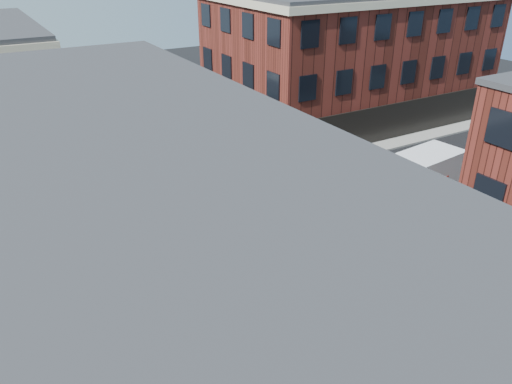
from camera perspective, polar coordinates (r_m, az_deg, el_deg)
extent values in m
plane|color=black|center=(30.58, -0.91, -4.87)|extent=(120.00, 120.00, 0.00)
cube|color=gray|center=(57.52, 7.21, 10.23)|extent=(30.00, 30.00, 0.15)
cube|color=#3F160F|center=(52.06, 10.53, 15.02)|extent=(25.00, 16.00, 12.00)
cylinder|color=black|center=(41.38, 1.35, 5.14)|extent=(0.18, 0.18, 1.47)
cylinder|color=black|center=(41.12, 1.36, 6.09)|extent=(0.12, 0.12, 1.47)
sphere|color=#15380F|center=(40.56, 1.38, 8.32)|extent=(2.69, 2.69, 2.69)
sphere|color=#15380F|center=(40.78, 1.75, 7.60)|extent=(1.85, 1.85, 1.85)
cylinder|color=black|center=(46.31, -2.56, 7.37)|extent=(0.18, 0.18, 1.33)
cylinder|color=black|center=(46.09, -2.57, 8.16)|extent=(0.12, 0.12, 1.33)
sphere|color=#15380F|center=(45.64, -2.61, 9.97)|extent=(2.43, 2.43, 2.43)
sphere|color=#15380F|center=(45.81, -2.26, 9.39)|extent=(1.67, 1.67, 1.67)
cylinder|color=black|center=(21.82, -7.93, -12.34)|extent=(0.12, 0.12, 4.60)
cylinder|color=black|center=(23.12, -7.62, -16.22)|extent=(0.28, 0.28, 0.30)
cube|color=#053819|center=(21.46, -6.71, -10.14)|extent=(1.10, 0.03, 0.22)
cube|color=#053819|center=(21.58, -8.69, -9.25)|extent=(0.03, 1.10, 0.22)
imported|color=black|center=(21.04, -7.43, -8.51)|extent=(0.22, 0.18, 1.10)
imported|color=black|center=(21.11, -8.83, -8.50)|extent=(0.18, 0.22, 1.10)
cube|color=white|center=(34.29, 18.17, 1.50)|extent=(6.34, 3.32, 3.25)
cube|color=maroon|center=(33.64, 19.98, 0.73)|extent=(2.29, 0.31, 0.73)
cube|color=maroon|center=(34.98, 16.44, 2.24)|extent=(2.29, 0.31, 0.73)
cube|color=silver|center=(31.59, 13.76, -1.24)|extent=(2.38, 2.74, 2.09)
cube|color=black|center=(30.73, 12.63, -1.15)|extent=(0.34, 1.99, 0.94)
cube|color=black|center=(34.06, 16.53, -1.58)|extent=(8.44, 2.03, 0.26)
cylinder|color=black|center=(31.53, 15.06, -3.74)|extent=(1.08, 0.49, 1.05)
cylinder|color=black|center=(32.71, 12.10, -2.24)|extent=(1.08, 0.49, 1.05)
cylinder|color=black|center=(34.30, 19.04, -1.75)|extent=(1.08, 0.49, 1.05)
cylinder|color=black|center=(35.39, 16.18, -0.44)|extent=(1.08, 0.49, 1.05)
cylinder|color=black|center=(36.26, 21.34, -0.60)|extent=(1.08, 0.49, 1.05)
cylinder|color=black|center=(37.28, 18.57, 0.62)|extent=(1.08, 0.49, 1.05)
cube|color=#FB360B|center=(24.55, -4.88, -13.92)|extent=(0.40, 0.40, 0.04)
cone|color=#FB360B|center=(24.36, -4.91, -13.40)|extent=(0.38, 0.38, 0.62)
cylinder|color=white|center=(24.31, -4.92, -13.24)|extent=(0.24, 0.24, 0.07)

